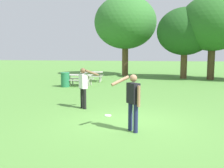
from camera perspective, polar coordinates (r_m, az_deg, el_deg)
name	(u,v)px	position (r m, az deg, el deg)	size (l,w,h in m)	color
ground_plane	(129,123)	(8.22, 3.82, -8.77)	(120.00, 120.00, 0.00)	#568E3D
person_thrower	(133,98)	(7.15, 4.72, -3.28)	(0.84, 0.48, 1.64)	#1E234C
person_catcher	(83,85)	(10.17, -6.47, -0.19)	(0.84, 0.48, 1.64)	black
frisbee	(108,115)	(9.10, -0.92, -7.11)	(0.25, 0.25, 0.03)	white
picnic_table_near	(79,78)	(17.15, -7.47, 1.43)	(1.72, 1.44, 0.77)	#B2ADA3
picnic_table_far	(92,74)	(19.66, -4.57, 2.19)	(1.90, 1.67, 0.77)	#B2ADA3
trash_can_beside_table	(65,80)	(16.81, -10.52, 0.98)	(0.59, 0.59, 0.96)	#237047
tree_tall_left	(125,23)	(25.01, 3.03, 13.67)	(5.96, 5.96, 7.66)	brown
tree_broad_center	(185,32)	(22.80, 16.15, 11.29)	(4.74, 4.74, 6.05)	brown
tree_far_right	(213,23)	(22.66, 21.84, 12.65)	(5.36, 5.36, 6.93)	#4C3823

